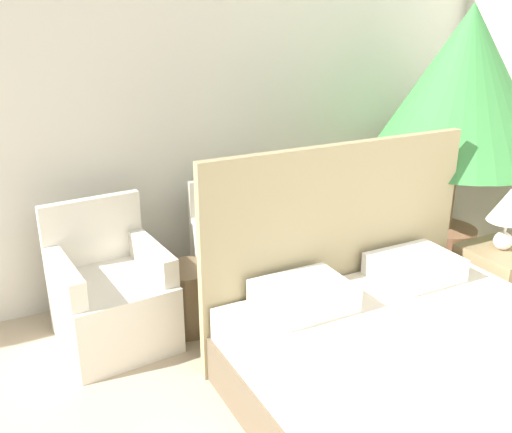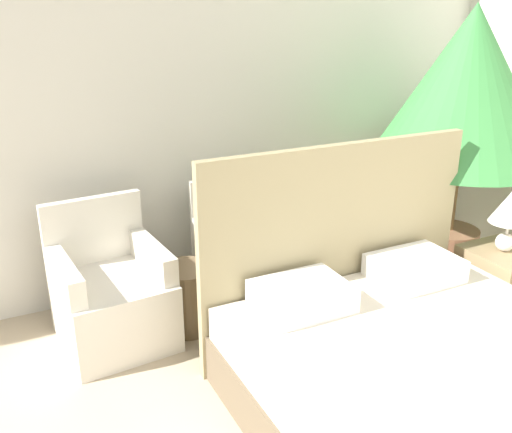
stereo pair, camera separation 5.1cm
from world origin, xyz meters
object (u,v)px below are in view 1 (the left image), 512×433
(armchair_near_window_left, at_px, (112,301))
(bed, at_px, (445,387))
(nightstand, at_px, (498,284))
(side_table, at_px, (187,298))
(armchair_near_window_right, at_px, (247,271))
(table_lamp, at_px, (508,209))
(potted_palm, at_px, (464,92))

(armchair_near_window_left, bearing_deg, bed, -56.59)
(nightstand, xyz_separation_m, side_table, (-1.98, 0.86, -0.03))
(bed, relative_size, armchair_near_window_left, 2.41)
(armchair_near_window_right, relative_size, table_lamp, 2.08)
(table_lamp, bearing_deg, armchair_near_window_left, 159.62)
(bed, xyz_separation_m, potted_palm, (1.37, 1.39, 1.20))
(bed, xyz_separation_m, table_lamp, (1.18, 0.71, 0.53))
(table_lamp, bearing_deg, nightstand, -64.19)
(armchair_near_window_right, height_order, potted_palm, potted_palm)
(armchair_near_window_left, distance_m, side_table, 0.49)
(armchair_near_window_right, relative_size, side_table, 2.01)
(armchair_near_window_left, bearing_deg, armchair_near_window_right, -4.67)
(potted_palm, bearing_deg, armchair_near_window_right, 172.12)
(bed, relative_size, nightstand, 4.21)
(bed, distance_m, potted_palm, 2.29)
(nightstand, distance_m, table_lamp, 0.55)
(armchair_near_window_left, height_order, potted_palm, potted_palm)
(potted_palm, height_order, table_lamp, potted_palm)
(armchair_near_window_right, relative_size, nightstand, 1.75)
(bed, relative_size, potted_palm, 1.03)
(bed, xyz_separation_m, armchair_near_window_right, (-0.31, 1.63, 0.01))
(armchair_near_window_left, distance_m, potted_palm, 2.91)
(potted_palm, bearing_deg, side_table, 175.69)
(armchair_near_window_right, bearing_deg, bed, -71.84)
(nightstand, height_order, side_table, nightstand)
(side_table, bearing_deg, armchair_near_window_right, 8.17)
(nightstand, bearing_deg, armchair_near_window_right, 148.28)
(armchair_near_window_right, xyz_separation_m, side_table, (-0.48, -0.07, -0.06))
(potted_palm, relative_size, side_table, 4.69)
(bed, bearing_deg, armchair_near_window_left, 128.07)
(armchair_near_window_left, distance_m, armchair_near_window_right, 0.97)
(table_lamp, distance_m, side_table, 2.22)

